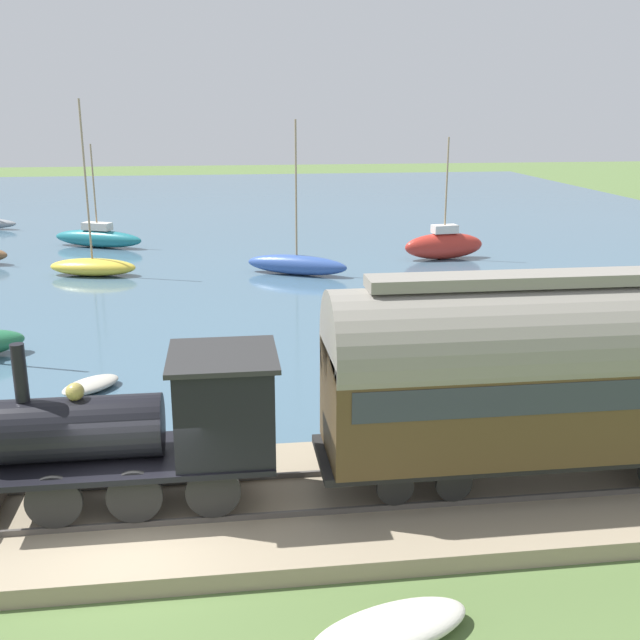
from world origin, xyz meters
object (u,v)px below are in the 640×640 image
at_px(passenger_coach, 548,369).
at_px(beached_dinghy, 391,629).
at_px(rowboat_off_pier, 395,398).
at_px(rowboat_near_shore, 91,385).
at_px(steam_locomotive, 158,421).
at_px(sailboat_yellow, 93,266).
at_px(sailboat_teal, 98,237).
at_px(sailboat_red, 444,245).
at_px(sailboat_blue, 297,264).

xyz_separation_m(passenger_coach, beached_dinghy, (-4.17, 4.25, -2.74)).
xyz_separation_m(rowboat_off_pier, rowboat_near_shore, (2.32, 8.86, -0.05)).
relative_size(steam_locomotive, sailboat_yellow, 0.70).
xyz_separation_m(steam_locomotive, passenger_coach, (0.00, -8.11, 0.72)).
distance_m(steam_locomotive, beached_dinghy, 6.03).
bearing_deg(beached_dinghy, sailboat_teal, 15.30).
height_order(sailboat_yellow, sailboat_red, sailboat_yellow).
height_order(sailboat_red, sailboat_teal, sailboat_red).
bearing_deg(rowboat_near_shore, beached_dinghy, 161.37).
xyz_separation_m(sailboat_blue, rowboat_near_shore, (-15.40, 7.80, -0.37)).
relative_size(sailboat_red, rowboat_near_shore, 3.16).
relative_size(sailboat_blue, rowboat_near_shore, 3.63).
xyz_separation_m(steam_locomotive, sailboat_blue, (23.21, -5.09, -1.69)).
height_order(steam_locomotive, beached_dinghy, steam_locomotive).
height_order(sailboat_yellow, rowboat_off_pier, sailboat_yellow).
relative_size(sailboat_red, sailboat_teal, 1.09).
height_order(rowboat_near_shore, beached_dinghy, beached_dinghy).
bearing_deg(beached_dinghy, steam_locomotive, 42.83).
xyz_separation_m(steam_locomotive, sailboat_red, (26.23, -13.72, -1.43)).
bearing_deg(rowboat_off_pier, sailboat_red, 19.38).
xyz_separation_m(sailboat_blue, sailboat_teal, (9.34, 11.27, 0.05)).
relative_size(sailboat_teal, rowboat_off_pier, 2.99).
relative_size(passenger_coach, sailboat_yellow, 1.13).
bearing_deg(rowboat_off_pier, passenger_coach, -120.79).
distance_m(sailboat_yellow, sailboat_red, 19.03).
xyz_separation_m(sailboat_yellow, sailboat_blue, (-1.13, -10.30, 0.06)).
height_order(sailboat_yellow, rowboat_near_shore, sailboat_yellow).
relative_size(sailboat_yellow, beached_dinghy, 2.89).
relative_size(sailboat_red, beached_dinghy, 2.23).
bearing_deg(rowboat_near_shore, rowboat_off_pier, -152.09).
bearing_deg(sailboat_blue, sailboat_red, -44.54).
bearing_deg(sailboat_yellow, rowboat_off_pier, -136.09).
distance_m(sailboat_yellow, sailboat_teal, 8.27).
xyz_separation_m(steam_locomotive, sailboat_yellow, (24.34, 5.21, -1.74)).
bearing_deg(sailboat_teal, sailboat_red, -82.75).
bearing_deg(rowboat_off_pier, sailboat_blue, 42.86).
bearing_deg(steam_locomotive, sailboat_blue, -12.36).
distance_m(sailboat_teal, rowboat_near_shore, 24.98).
distance_m(steam_locomotive, sailboat_teal, 33.17).
xyz_separation_m(sailboat_teal, rowboat_off_pier, (-27.06, -12.33, -0.37)).
xyz_separation_m(passenger_coach, rowboat_off_pier, (5.49, 1.97, -2.72)).
distance_m(steam_locomotive, sailboat_blue, 23.82).
bearing_deg(passenger_coach, sailboat_blue, 7.44).
xyz_separation_m(steam_locomotive, sailboat_teal, (32.55, 6.18, -1.63)).
bearing_deg(passenger_coach, sailboat_red, -12.05).
xyz_separation_m(sailboat_teal, rowboat_near_shore, (-24.74, -3.47, -0.42)).
bearing_deg(sailboat_red, rowboat_near_shore, 130.71).
distance_m(sailboat_teal, beached_dinghy, 38.07).
height_order(sailboat_teal, beached_dinghy, sailboat_teal).
bearing_deg(sailboat_teal, steam_locomotive, -144.36).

